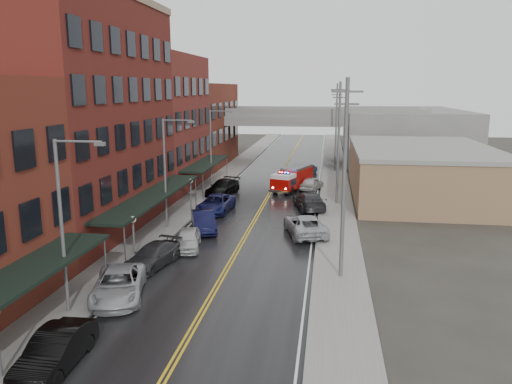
{
  "coord_description": "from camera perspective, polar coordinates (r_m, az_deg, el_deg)",
  "views": [
    {
      "loc": [
        6.22,
        -14.26,
        11.41
      ],
      "look_at": [
        0.43,
        25.5,
        3.0
      ],
      "focal_mm": 35.0,
      "sensor_mm": 36.0,
      "label": 1
    }
  ],
  "objects": [
    {
      "name": "parked_car_right_0",
      "position": [
        39.54,
        5.64,
        -3.78
      ],
      "size": [
        4.17,
        6.36,
        1.63
      ],
      "primitive_type": "imported",
      "rotation": [
        0.0,
        0.0,
        3.41
      ],
      "color": "#ACAFB4",
      "rests_on": "ground"
    },
    {
      "name": "parked_car_left_7",
      "position": [
        54.22,
        -3.82,
        0.53
      ],
      "size": [
        3.39,
        5.95,
        1.63
      ],
      "primitive_type": "imported",
      "rotation": [
        0.0,
        0.0,
        -0.21
      ],
      "color": "black",
      "rests_on": "ground"
    },
    {
      "name": "parked_car_left_2",
      "position": [
        28.93,
        -15.44,
        -10.17
      ],
      "size": [
        4.05,
        6.15,
        1.57
      ],
      "primitive_type": "imported",
      "rotation": [
        0.0,
        0.0,
        0.28
      ],
      "color": "#A1A5A9",
      "rests_on": "ground"
    },
    {
      "name": "overpass",
      "position": [
        76.7,
        3.64,
        7.74
      ],
      "size": [
        40.0,
        10.0,
        7.5
      ],
      "color": "slate",
      "rests_on": "ground"
    },
    {
      "name": "road",
      "position": [
        46.12,
        0.27,
        -2.49
      ],
      "size": [
        11.0,
        160.0,
        0.02
      ],
      "primitive_type": "cube",
      "color": "black",
      "rests_on": "ground"
    },
    {
      "name": "parked_car_right_3",
      "position": [
        67.37,
        5.95,
        2.6
      ],
      "size": [
        2.49,
        4.43,
        1.38
      ],
      "primitive_type": "imported",
      "rotation": [
        0.0,
        0.0,
        2.88
      ],
      "color": "black",
      "rests_on": "ground"
    },
    {
      "name": "globe_lamp_1",
      "position": [
        34.02,
        -13.86,
        -4.04
      ],
      "size": [
        0.44,
        0.44,
        3.12
      ],
      "color": "#59595B",
      "rests_on": "ground"
    },
    {
      "name": "awning_1",
      "position": [
        40.58,
        -11.66,
        -0.4
      ],
      "size": [
        2.6,
        18.0,
        3.09
      ],
      "color": "black",
      "rests_on": "ground"
    },
    {
      "name": "utility_pole_0",
      "position": [
        29.71,
        10.05,
        1.75
      ],
      "size": [
        1.8,
        0.24,
        12.0
      ],
      "color": "#59595B",
      "rests_on": "ground"
    },
    {
      "name": "street_lamp_1",
      "position": [
        40.81,
        -10.07,
        2.87
      ],
      "size": [
        2.64,
        0.22,
        9.0
      ],
      "color": "#59595B",
      "rests_on": "ground"
    },
    {
      "name": "brick_building_c",
      "position": [
        58.26,
        -11.42,
        7.74
      ],
      "size": [
        9.0,
        15.0,
        15.0
      ],
      "primitive_type": "cube",
      "color": "maroon",
      "rests_on": "ground"
    },
    {
      "name": "right_far_block",
      "position": [
        85.4,
        16.28,
        6.37
      ],
      "size": [
        18.0,
        30.0,
        8.0
      ],
      "primitive_type": "cube",
      "color": "slate",
      "rests_on": "ground"
    },
    {
      "name": "parked_car_left_4",
      "position": [
        36.37,
        -7.8,
        -5.36
      ],
      "size": [
        2.52,
        4.55,
        1.46
      ],
      "primitive_type": "imported",
      "rotation": [
        0.0,
        0.0,
        0.19
      ],
      "color": "#B6B6B6",
      "rests_on": "ground"
    },
    {
      "name": "parked_car_left_5",
      "position": [
        40.62,
        -6.01,
        -3.35
      ],
      "size": [
        3.28,
        5.28,
        1.64
      ],
      "primitive_type": "imported",
      "rotation": [
        0.0,
        0.0,
        0.34
      ],
      "color": "black",
      "rests_on": "ground"
    },
    {
      "name": "brick_building_b",
      "position": [
        42.13,
        -19.53,
        7.87
      ],
      "size": [
        9.0,
        20.0,
        18.0
      ],
      "primitive_type": "cube",
      "color": "#5C1918",
      "rests_on": "ground"
    },
    {
      "name": "fire_truck",
      "position": [
        56.6,
        4.17,
        1.6
      ],
      "size": [
        4.59,
        7.42,
        2.58
      ],
      "rotation": [
        0.0,
        0.0,
        -0.34
      ],
      "color": "#970907",
      "rests_on": "ground"
    },
    {
      "name": "parked_car_left_6",
      "position": [
        46.67,
        -4.62,
        -1.36
      ],
      "size": [
        2.99,
        5.9,
        1.6
      ],
      "primitive_type": "imported",
      "rotation": [
        0.0,
        0.0,
        -0.06
      ],
      "color": "#14184D",
      "rests_on": "ground"
    },
    {
      "name": "utility_pole_2",
      "position": [
        69.45,
        9.15,
        7.46
      ],
      "size": [
        1.8,
        0.24,
        12.0
      ],
      "color": "#59595B",
      "rests_on": "ground"
    },
    {
      "name": "parked_car_left_1",
      "position": [
        23.09,
        -21.95,
        -16.46
      ],
      "size": [
        1.87,
        4.89,
        1.59
      ],
      "primitive_type": "imported",
      "rotation": [
        0.0,
        0.0,
        0.04
      ],
      "color": "black",
      "rests_on": "ground"
    },
    {
      "name": "sidewalk_left",
      "position": [
        47.64,
        -8.46,
        -2.07
      ],
      "size": [
        3.0,
        160.0,
        0.15
      ],
      "primitive_type": "cube",
      "color": "slate",
      "rests_on": "ground"
    },
    {
      "name": "utility_pole_1",
      "position": [
        49.53,
        9.42,
        5.75
      ],
      "size": [
        1.8,
        0.24,
        12.0
      ],
      "color": "#59595B",
      "rests_on": "ground"
    },
    {
      "name": "brick_building_far",
      "position": [
        75.04,
        -6.88,
        7.6
      ],
      "size": [
        9.0,
        20.0,
        12.0
      ],
      "primitive_type": "cube",
      "color": "maroon",
      "rests_on": "ground"
    },
    {
      "name": "parked_car_left_3",
      "position": [
        33.31,
        -11.7,
        -7.14
      ],
      "size": [
        3.03,
        5.3,
        1.45
      ],
      "primitive_type": "imported",
      "rotation": [
        0.0,
        0.0,
        -0.21
      ],
      "color": "#2A2A2D",
      "rests_on": "ground"
    },
    {
      "name": "curb_left",
      "position": [
        47.2,
        -6.54,
        -2.15
      ],
      "size": [
        0.3,
        160.0,
        0.15
      ],
      "primitive_type": "cube",
      "color": "gray",
      "rests_on": "ground"
    },
    {
      "name": "sidewalk_right",
      "position": [
        45.7,
        9.39,
        -2.7
      ],
      "size": [
        3.0,
        160.0,
        0.15
      ],
      "primitive_type": "cube",
      "color": "slate",
      "rests_on": "ground"
    },
    {
      "name": "parked_car_right_2",
      "position": [
        57.09,
        6.41,
        0.97
      ],
      "size": [
        2.92,
        4.65,
        1.48
      ],
      "primitive_type": "imported",
      "rotation": [
        0.0,
        0.0,
        2.85
      ],
      "color": "#BEBEBE",
      "rests_on": "ground"
    },
    {
      "name": "street_lamp_2",
      "position": [
        56.09,
        -4.95,
        5.41
      ],
      "size": [
        2.64,
        0.22,
        9.0
      ],
      "color": "#59595B",
      "rests_on": "ground"
    },
    {
      "name": "tan_building",
      "position": [
        55.85,
        18.27,
        2.04
      ],
      "size": [
        14.0,
        22.0,
        5.0
      ],
      "primitive_type": "cube",
      "color": "#92724E",
      "rests_on": "ground"
    },
    {
      "name": "globe_lamp_2",
      "position": [
        46.91,
        -7.49,
        0.54
      ],
      "size": [
        0.44,
        0.44,
        3.12
      ],
      "color": "#59595B",
      "rests_on": "ground"
    },
    {
      "name": "awning_0",
      "position": [
        24.34,
        -27.14,
        -9.78
      ],
      "size": [
        2.6,
        16.0,
        3.09
      ],
      "color": "black",
      "rests_on": "ground"
    },
    {
      "name": "curb_right",
      "position": [
        45.69,
        7.32,
        -2.64
      ],
      "size": [
        0.3,
        160.0,
        0.15
      ],
      "primitive_type": "cube",
      "color": "gray",
      "rests_on": "ground"
    },
    {
      "name": "parked_car_right_1",
      "position": [
        47.95,
        6.11,
        -0.98
      ],
      "size": [
        3.69,
        6.16,
        1.67
      ],
      "primitive_type": "imported",
      "rotation": [
        0.0,
        0.0,
        3.39
      ],
      "color": "#2B2A2D",
      "rests_on": "ground"
    },
    {
      "name": "street_lamp_0",
      "position": [
        26.4,
        -20.95,
        -2.61
      ],
      "size": [
        2.64,
        0.22,
        9.0
      ],
      "color": "#59595B",
      "rests_on": "ground"
    },
    {
      "name": "awning_2",
      "position": [
        57.07,
        -5.72,
        3.28
      ],
      "size": [
        2.6,
        13.0,
        3.09
      ],
      "color": "black",
      "rests_on": "ground"
    }
  ]
}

